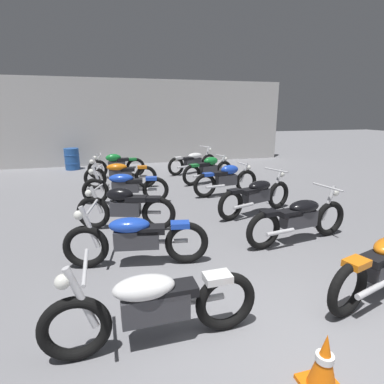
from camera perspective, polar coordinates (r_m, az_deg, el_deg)
The scene contains 15 objects.
ground_plane at distance 3.46m, azimuth 23.15°, elevation -27.98°, with size 60.00×60.00×0.00m, color gray.
back_wall at distance 13.98m, azimuth -8.65°, elevation 12.70°, with size 12.84×0.24×3.60m, color #BCBAB7.
motorcycle_left_row_0 at distance 3.23m, azimuth -7.11°, elevation -19.94°, with size 2.17×0.68×0.97m.
motorcycle_left_row_1 at distance 4.72m, azimuth -10.38°, elevation -8.33°, with size 2.16×0.69×0.97m.
motorcycle_left_row_2 at distance 6.17m, azimuth -12.31°, elevation -2.75°, with size 1.91×0.75×0.88m.
motorcycle_left_row_3 at distance 7.92m, azimuth -12.32°, elevation 1.10°, with size 2.15×0.70×0.97m.
motorcycle_left_row_4 at distance 9.52m, azimuth -13.19°, elevation 3.34°, with size 2.17×0.68×0.97m.
motorcycle_left_row_5 at distance 11.07m, azimuth -13.85°, elevation 4.92°, with size 1.97×0.48×0.88m.
motorcycle_right_row_1 at distance 5.77m, azimuth 19.31°, elevation -4.56°, with size 2.17×0.69×0.97m.
motorcycle_right_row_2 at distance 7.07m, azimuth 11.89°, elevation -0.52°, with size 2.10×0.91×0.97m.
motorcycle_right_row_3 at distance 8.55m, azimuth 6.43°, elevation 2.40°, with size 1.97×0.55×0.88m.
motorcycle_right_row_4 at distance 9.97m, azimuth 3.10°, elevation 4.26°, with size 1.91×0.76×0.88m.
motorcycle_right_row_5 at distance 11.56m, azimuth 0.21°, elevation 5.72°, with size 2.08×0.95×0.97m.
oil_drum at distance 13.21m, azimuth -21.37°, elevation 5.73°, with size 0.59×0.59×0.85m.
traffic_cone at distance 3.12m, azimuth 23.29°, elevation -27.17°, with size 0.32×0.32×0.54m.
Camera 1 is at (-1.78, -1.89, 2.29)m, focal length 28.74 mm.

